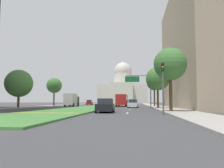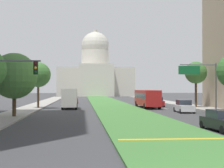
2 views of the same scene
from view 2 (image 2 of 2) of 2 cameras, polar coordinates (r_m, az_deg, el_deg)
name	(u,v)px [view 2 (image 2 of 2)]	position (r m, az deg, el deg)	size (l,w,h in m)	color
ground_plane	(106,102)	(78.97, -0.92, -3.07)	(304.47, 304.47, 0.00)	#3D3D3F
grass_median	(109,104)	(72.07, -0.53, -3.25)	(7.53, 124.56, 0.14)	#427A38
median_curb_nose	(173,139)	(21.78, 10.04, -8.98)	(6.78, 0.50, 0.04)	gold
lane_dashes_right	(175,111)	(50.72, 10.41, -4.40)	(0.16, 46.94, 0.01)	silver
sidewalk_left	(37,105)	(65.48, -12.30, -3.49)	(4.00, 124.56, 0.15)	#9E9991
sidewalk_right	(184,105)	(67.81, 11.77, -3.39)	(4.00, 124.56, 0.15)	#9E9991
capitol_building	(95,75)	(147.31, -2.80, 1.53)	(31.23, 26.89, 28.30)	beige
traffic_light_near_left	(3,80)	(22.92, -17.56, 0.57)	(3.34, 0.35, 5.20)	#515456
overhead_guide_sign	(202,78)	(45.73, 14.71, 0.99)	(5.04, 0.20, 6.50)	#515456
street_tree_left_mid	(14,76)	(40.20, -15.84, 1.28)	(5.17, 5.17, 7.26)	#4C3823
street_tree_left_far	(38,75)	(56.47, -12.09, 1.49)	(4.00, 4.00, 7.45)	#4C3823
street_tree_right_far	(196,73)	(59.19, 13.69, 1.80)	(3.68, 3.68, 7.73)	#4C3823
sedan_lead_stopped	(222,121)	(28.11, 17.76, -5.83)	(2.18, 4.66, 1.63)	black
sedan_midblock	(184,107)	(47.75, 11.79, -3.67)	(2.20, 4.79, 1.70)	silver
sedan_distant	(157,102)	(62.15, 7.51, -2.97)	(2.26, 4.69, 1.73)	maroon
sedan_far_horizon	(73,99)	(76.69, -6.42, -2.52)	(2.15, 4.74, 1.77)	maroon
box_truck_delivery	(70,98)	(55.00, -7.02, -2.37)	(2.40, 6.40, 3.20)	black
city_bus	(147,97)	(57.87, 5.80, -2.19)	(2.62, 11.00, 2.95)	#B21E1E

